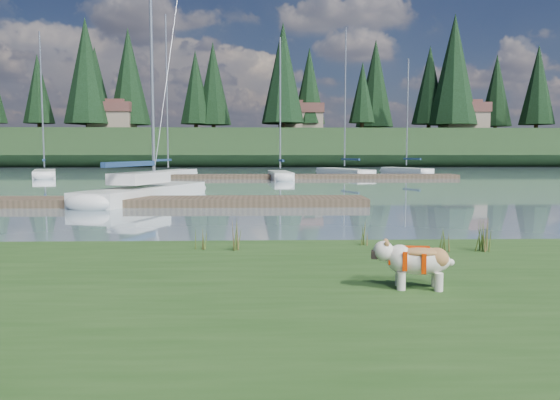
{
  "coord_description": "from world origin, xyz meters",
  "views": [
    {
      "loc": [
        0.04,
        -11.81,
        2.04
      ],
      "look_at": [
        0.4,
        -0.5,
        1.03
      ],
      "focal_mm": 35.0,
      "sensor_mm": 36.0,
      "label": 1
    }
  ],
  "objects": [
    {
      "name": "conifer_7",
      "position": [
        42.0,
        71.0,
        12.19
      ],
      "size": [
        5.28,
        5.28,
        13.2
      ],
      "color": "#382619",
      "rests_on": "ridge"
    },
    {
      "name": "sailboat_bg_2",
      "position": [
        1.34,
        29.54,
        0.33
      ],
      "size": [
        1.84,
        7.02,
        10.54
      ],
      "rotation": [
        0.0,
        0.0,
        1.64
      ],
      "color": "white",
      "rests_on": "ground"
    },
    {
      "name": "ground",
      "position": [
        0.0,
        30.0,
        0.0
      ],
      "size": [
        200.0,
        200.0,
        0.0
      ],
      "primitive_type": "plane",
      "color": "#7A94A2",
      "rests_on": "ground"
    },
    {
      "name": "sailboat_bg_4",
      "position": [
        13.11,
        38.67,
        0.33
      ],
      "size": [
        3.81,
        7.14,
        10.57
      ],
      "rotation": [
        0.0,
        0.0,
        1.93
      ],
      "color": "white",
      "rests_on": "ground"
    },
    {
      "name": "conifer_6",
      "position": [
        28.0,
        68.0,
        13.99
      ],
      "size": [
        7.04,
        7.04,
        17.0
      ],
      "color": "#382619",
      "rests_on": "ridge"
    },
    {
      "name": "sailboat_main",
      "position": [
        -4.71,
        12.1,
        0.42
      ],
      "size": [
        4.55,
        9.43,
        13.34
      ],
      "rotation": [
        0.0,
        0.0,
        1.26
      ],
      "color": "white",
      "rests_on": "ground"
    },
    {
      "name": "bank",
      "position": [
        0.0,
        -6.0,
        0.17
      ],
      "size": [
        60.0,
        9.0,
        0.35
      ],
      "primitive_type": "cube",
      "color": "#29491C",
      "rests_on": "ground"
    },
    {
      "name": "dock_near",
      "position": [
        -4.0,
        9.0,
        0.15
      ],
      "size": [
        16.0,
        2.0,
        0.3
      ],
      "primitive_type": "cube",
      "color": "#4C3D2C",
      "rests_on": "ground"
    },
    {
      "name": "sailboat_bg_1",
      "position": [
        -7.22,
        32.47,
        0.33
      ],
      "size": [
        3.98,
        8.76,
        12.79
      ],
      "rotation": [
        0.0,
        0.0,
        1.3
      ],
      "color": "white",
      "rests_on": "ground"
    },
    {
      "name": "weed_0",
      "position": [
        -0.41,
        -2.51,
        0.65
      ],
      "size": [
        0.17,
        0.14,
        0.7
      ],
      "color": "#475B23",
      "rests_on": "bank"
    },
    {
      "name": "dock_far",
      "position": [
        2.0,
        30.0,
        0.15
      ],
      "size": [
        26.0,
        2.2,
        0.3
      ],
      "primitive_type": "cube",
      "color": "#4C3D2C",
      "rests_on": "ground"
    },
    {
      "name": "mud_lip",
      "position": [
        0.0,
        -1.6,
        0.07
      ],
      "size": [
        60.0,
        0.5,
        0.14
      ],
      "primitive_type": "cube",
      "color": "#33281C",
      "rests_on": "ground"
    },
    {
      "name": "weed_5",
      "position": [
        3.76,
        -2.79,
        0.6
      ],
      "size": [
        0.17,
        0.14,
        0.59
      ],
      "color": "#475B23",
      "rests_on": "bank"
    },
    {
      "name": "ridge",
      "position": [
        0.0,
        73.0,
        2.5
      ],
      "size": [
        200.0,
        20.0,
        5.0
      ],
      "primitive_type": "cube",
      "color": "#1C3118",
      "rests_on": "ground"
    },
    {
      "name": "house_1",
      "position": [
        6.0,
        71.0,
        7.31
      ],
      "size": [
        6.3,
        5.3,
        4.65
      ],
      "color": "gray",
      "rests_on": "ridge"
    },
    {
      "name": "sailboat_bg_3",
      "position": [
        6.94,
        36.23,
        0.32
      ],
      "size": [
        4.53,
        8.77,
        12.71
      ],
      "rotation": [
        0.0,
        0.0,
        1.91
      ],
      "color": "white",
      "rests_on": "ground"
    },
    {
      "name": "conifer_3",
      "position": [
        -10.0,
        72.0,
        11.74
      ],
      "size": [
        4.84,
        4.84,
        12.25
      ],
      "color": "#382619",
      "rests_on": "ridge"
    },
    {
      "name": "house_0",
      "position": [
        -22.0,
        70.0,
        7.31
      ],
      "size": [
        6.3,
        5.3,
        4.65
      ],
      "color": "gray",
      "rests_on": "ridge"
    },
    {
      "name": "weed_2",
      "position": [
        3.83,
        -2.77,
        0.6
      ],
      "size": [
        0.17,
        0.14,
        0.6
      ],
      "color": "#475B23",
      "rests_on": "bank"
    },
    {
      "name": "weed_4",
      "position": [
        3.09,
        -2.79,
        0.54
      ],
      "size": [
        0.17,
        0.14,
        0.45
      ],
      "color": "#475B23",
      "rests_on": "bank"
    },
    {
      "name": "conifer_4",
      "position": [
        3.0,
        66.0,
        13.09
      ],
      "size": [
        6.16,
        6.16,
        15.1
      ],
      "color": "#382619",
      "rests_on": "ridge"
    },
    {
      "name": "weed_3",
      "position": [
        -1.03,
        -2.42,
        0.54
      ],
      "size": [
        0.17,
        0.14,
        0.45
      ],
      "color": "#475B23",
      "rests_on": "bank"
    },
    {
      "name": "conifer_2",
      "position": [
        -25.0,
        68.0,
        13.54
      ],
      "size": [
        6.6,
        6.6,
        16.05
      ],
      "color": "#382619",
      "rests_on": "ridge"
    },
    {
      "name": "weed_1",
      "position": [
        1.9,
        -2.08,
        0.54
      ],
      "size": [
        0.17,
        0.14,
        0.46
      ],
      "color": "#475B23",
      "rests_on": "bank"
    },
    {
      "name": "house_2",
      "position": [
        30.0,
        69.0,
        7.31
      ],
      "size": [
        6.3,
        5.3,
        4.65
      ],
      "color": "gray",
      "rests_on": "ridge"
    },
    {
      "name": "bulldog",
      "position": [
        1.94,
        -5.24,
        0.72
      ],
      "size": [
        0.99,
        0.49,
        0.59
      ],
      "rotation": [
        0.0,
        0.0,
        2.99
      ],
      "color": "silver",
      "rests_on": "bank"
    },
    {
      "name": "conifer_5",
      "position": [
        15.0,
        70.0,
        10.83
      ],
      "size": [
        3.96,
        3.96,
        10.35
      ],
      "color": "#382619",
      "rests_on": "ridge"
    },
    {
      "name": "sailboat_bg_0",
      "position": [
        -17.73,
        33.33,
        0.32
      ],
      "size": [
        4.27,
        8.05,
        11.61
      ],
      "rotation": [
        0.0,
        0.0,
        1.93
      ],
      "color": "white",
      "rests_on": "ground"
    }
  ]
}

